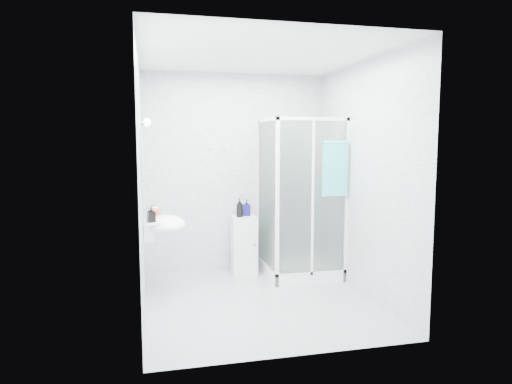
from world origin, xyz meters
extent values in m
cube|color=silver|center=(0.00, 0.00, 1.30)|extent=(2.40, 2.60, 2.60)
cube|color=#A7AAAC|center=(0.00, 0.00, 0.00)|extent=(2.40, 2.60, 0.01)
cube|color=white|center=(0.00, 0.00, 2.60)|extent=(2.40, 2.60, 0.01)
cube|color=white|center=(0.75, 0.85, 0.06)|extent=(0.90, 0.90, 0.12)
cube|color=white|center=(0.32, 0.85, 1.98)|extent=(0.04, 0.90, 0.04)
cube|color=white|center=(0.75, 0.42, 1.98)|extent=(0.90, 0.04, 0.04)
cube|color=white|center=(0.32, 0.42, 1.00)|extent=(0.04, 0.04, 2.00)
cube|color=white|center=(0.31, 0.85, 1.04)|extent=(0.02, 0.82, 1.84)
cube|color=white|center=(0.75, 0.41, 1.04)|extent=(0.82, 0.02, 1.84)
cube|color=white|center=(0.75, 0.42, 1.04)|extent=(0.03, 0.04, 1.84)
cylinder|color=silver|center=(0.75, 1.24, 1.35)|extent=(0.02, 0.02, 1.00)
cylinder|color=silver|center=(0.75, 1.21, 1.82)|extent=(0.09, 0.05, 0.09)
cylinder|color=silver|center=(0.80, 1.27, 1.05)|extent=(0.12, 0.04, 0.12)
cylinder|color=silver|center=(1.03, 0.38, 1.78)|extent=(0.03, 0.05, 0.03)
cube|color=white|center=(-1.14, 0.45, 0.75)|extent=(0.10, 0.40, 0.18)
ellipsoid|color=white|center=(-0.96, 0.45, 0.80)|extent=(0.46, 0.56, 0.20)
cube|color=white|center=(-1.08, 0.45, 0.85)|extent=(0.16, 0.50, 0.02)
cylinder|color=silver|center=(-1.14, 0.45, 0.93)|extent=(0.04, 0.04, 0.16)
cylinder|color=silver|center=(-1.09, 0.45, 0.99)|extent=(0.12, 0.02, 0.02)
cube|color=white|center=(-1.19, 0.45, 1.50)|extent=(0.02, 0.60, 0.70)
cylinder|color=silver|center=(-1.17, 0.29, 1.92)|extent=(0.05, 0.04, 0.04)
sphere|color=white|center=(-1.13, 0.29, 1.92)|extent=(0.08, 0.08, 0.08)
cylinder|color=silver|center=(-1.17, 0.61, 1.92)|extent=(0.05, 0.04, 0.04)
sphere|color=white|center=(-1.13, 0.61, 1.92)|extent=(0.08, 0.08, 0.08)
cylinder|color=silver|center=(-0.35, 1.27, 1.62)|extent=(0.02, 0.04, 0.02)
sphere|color=silver|center=(-0.35, 1.25, 1.62)|extent=(0.03, 0.03, 0.03)
cylinder|color=silver|center=(-0.15, 1.27, 1.62)|extent=(0.02, 0.04, 0.02)
sphere|color=silver|center=(-0.15, 1.25, 1.62)|extent=(0.03, 0.03, 0.03)
cube|color=white|center=(0.06, 1.06, 0.38)|extent=(0.32, 0.32, 0.76)
cube|color=white|center=(0.06, 0.91, 0.38)|extent=(0.28, 0.02, 0.64)
sphere|color=#C7581C|center=(0.16, 0.89, 0.42)|extent=(0.03, 0.03, 0.03)
cube|color=#33B9C3|center=(1.01, 0.36, 1.39)|extent=(0.31, 0.04, 0.63)
cylinder|color=#33B9C3|center=(1.01, 0.36, 1.71)|extent=(0.31, 0.04, 0.04)
imported|color=black|center=(-0.01, 1.01, 0.88)|extent=(0.10, 0.10, 0.24)
imported|color=#110E58|center=(0.10, 1.10, 0.86)|extent=(0.11, 0.11, 0.21)
imported|color=red|center=(-1.08, 0.58, 0.94)|extent=(0.15, 0.15, 0.15)
imported|color=black|center=(-1.11, 0.29, 0.95)|extent=(0.09, 0.10, 0.17)
camera|label=1|loc=(-1.12, -4.63, 1.72)|focal=32.00mm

